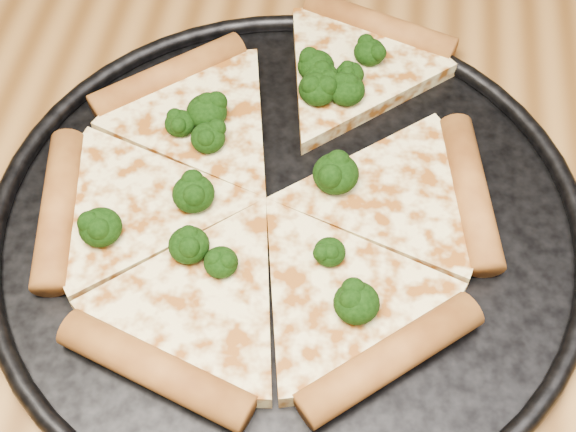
# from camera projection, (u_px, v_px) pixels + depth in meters

# --- Properties ---
(dining_table) EXTENTS (1.20, 0.90, 0.75)m
(dining_table) POSITION_uv_depth(u_px,v_px,m) (290.00, 290.00, 0.64)
(dining_table) COLOR olive
(dining_table) RESTS_ON ground
(pizza_pan) EXTENTS (0.40, 0.40, 0.02)m
(pizza_pan) POSITION_uv_depth(u_px,v_px,m) (288.00, 223.00, 0.55)
(pizza_pan) COLOR black
(pizza_pan) RESTS_ON dining_table
(pizza) EXTENTS (0.32, 0.38, 0.02)m
(pizza) POSITION_uv_depth(u_px,v_px,m) (272.00, 191.00, 0.56)
(pizza) COLOR #FFE89C
(pizza) RESTS_ON pizza_pan
(broccoli_florets) EXTENTS (0.20, 0.24, 0.02)m
(broccoli_florets) POSITION_uv_depth(u_px,v_px,m) (273.00, 150.00, 0.57)
(broccoli_florets) COLOR black
(broccoli_florets) RESTS_ON pizza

